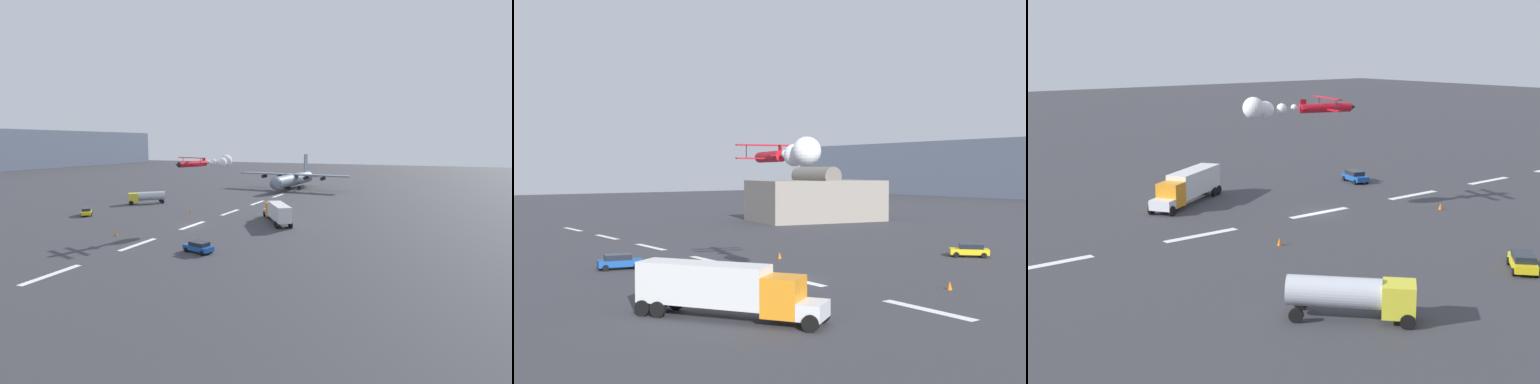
% 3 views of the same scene
% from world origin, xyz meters
% --- Properties ---
extents(ground_plane, '(440.00, 440.00, 0.00)m').
position_xyz_m(ground_plane, '(0.00, 0.00, 0.00)').
color(ground_plane, '#38383D').
rests_on(ground_plane, ground).
extents(runway_stripe_0, '(8.00, 0.90, 0.01)m').
position_xyz_m(runway_stripe_0, '(-60.41, 0.00, 0.01)').
color(runway_stripe_0, white).
rests_on(runway_stripe_0, ground).
extents(runway_stripe_1, '(8.00, 0.90, 0.01)m').
position_xyz_m(runway_stripe_1, '(-45.31, 0.00, 0.01)').
color(runway_stripe_1, white).
rests_on(runway_stripe_1, ground).
extents(runway_stripe_2, '(8.00, 0.90, 0.01)m').
position_xyz_m(runway_stripe_2, '(-30.20, 0.00, 0.01)').
color(runway_stripe_2, white).
rests_on(runway_stripe_2, ground).
extents(runway_stripe_3, '(8.00, 0.90, 0.01)m').
position_xyz_m(runway_stripe_3, '(-15.10, 0.00, 0.01)').
color(runway_stripe_3, white).
rests_on(runway_stripe_3, ground).
extents(runway_stripe_4, '(8.00, 0.90, 0.01)m').
position_xyz_m(runway_stripe_4, '(0.00, 0.00, 0.01)').
color(runway_stripe_4, white).
rests_on(runway_stripe_4, ground).
extents(runway_stripe_5, '(8.00, 0.90, 0.01)m').
position_xyz_m(runway_stripe_5, '(15.10, 0.00, 0.01)').
color(runway_stripe_5, white).
rests_on(runway_stripe_5, ground).
extents(stunt_biplane_red, '(12.82, 6.67, 2.36)m').
position_xyz_m(stunt_biplane_red, '(3.27, -3.03, 11.40)').
color(stunt_biplane_red, red).
extents(semi_truck_orange, '(12.59, 9.47, 3.70)m').
position_xyz_m(semi_truck_orange, '(8.59, -13.21, 2.11)').
color(semi_truck_orange, silver).
rests_on(semi_truck_orange, ground).
extents(followme_car_yellow, '(2.88, 4.67, 1.52)m').
position_xyz_m(followme_car_yellow, '(-15.40, -10.51, 0.81)').
color(followme_car_yellow, '#194CA5').
rests_on(followme_car_yellow, ground).
extents(airport_staff_sedan, '(4.40, 4.25, 1.52)m').
position_xyz_m(airport_staff_sedan, '(0.36, 25.64, 0.81)').
color(airport_staff_sedan, yellow).
rests_on(airport_staff_sedan, ground).
extents(hangar_building, '(20.10, 27.28, 10.77)m').
position_xyz_m(hangar_building, '(-49.69, 45.17, 4.32)').
color(hangar_building, gray).
rests_on(hangar_building, ground).
extents(traffic_cone_near, '(0.44, 0.44, 0.75)m').
position_xyz_m(traffic_cone_near, '(-11.68, 7.12, 0.38)').
color(traffic_cone_near, orange).
rests_on(traffic_cone_near, ground).
extents(traffic_cone_far, '(0.44, 0.44, 0.75)m').
position_xyz_m(traffic_cone_far, '(11.33, 7.47, 0.38)').
color(traffic_cone_far, orange).
rests_on(traffic_cone_far, ground).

